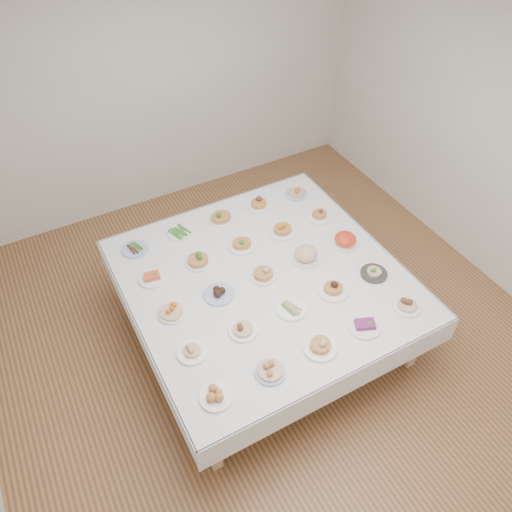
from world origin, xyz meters
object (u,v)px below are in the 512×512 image
display_table (264,282)px  dish_24 (296,191)px  dish_12 (263,272)px  dish_0 (216,395)px

display_table → dish_24: dish_24 is taller
display_table → dish_12: (-0.01, 0.00, 0.13)m
dish_0 → dish_12: bearing=44.9°
dish_0 → dish_24: size_ratio=1.04×
display_table → dish_0: bearing=-135.5°
dish_0 → dish_12: size_ratio=1.05×
dish_12 → dish_24: size_ratio=0.99×
dish_0 → dish_24: 2.46m
display_table → dish_24: (0.87, 0.87, 0.12)m
dish_0 → dish_24: dish_24 is taller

